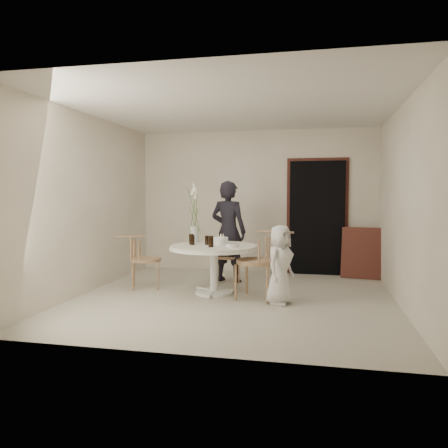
% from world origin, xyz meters
% --- Properties ---
extents(ground, '(4.50, 4.50, 0.00)m').
position_xyz_m(ground, '(0.00, 0.00, 0.00)').
color(ground, beige).
rests_on(ground, ground).
extents(room_shell, '(4.50, 4.50, 4.50)m').
position_xyz_m(room_shell, '(0.00, 0.00, 1.62)').
color(room_shell, silver).
rests_on(room_shell, ground).
extents(doorway, '(1.00, 0.10, 2.10)m').
position_xyz_m(doorway, '(1.15, 2.19, 1.05)').
color(doorway, black).
rests_on(doorway, ground).
extents(door_trim, '(1.12, 0.03, 2.22)m').
position_xyz_m(door_trim, '(1.15, 2.23, 1.11)').
color(door_trim, brown).
rests_on(door_trim, ground).
extents(table, '(1.33, 1.33, 0.73)m').
position_xyz_m(table, '(-0.35, 0.25, 0.62)').
color(table, white).
rests_on(table, ground).
extents(picture_frame, '(0.71, 0.32, 0.90)m').
position_xyz_m(picture_frame, '(1.93, 1.95, 0.45)').
color(picture_frame, brown).
rests_on(picture_frame, ground).
extents(chair_far, '(0.53, 0.55, 0.78)m').
position_xyz_m(chair_far, '(-0.38, 1.29, 0.51)').
color(chair_far, '#9D7955').
rests_on(chair_far, ground).
extents(chair_right, '(0.65, 0.61, 0.99)m').
position_xyz_m(chair_right, '(0.46, 0.02, 0.64)').
color(chair_right, '#9D7955').
rests_on(chair_right, ground).
extents(chair_left, '(0.60, 0.58, 0.85)m').
position_xyz_m(chair_left, '(-1.61, 0.35, 0.55)').
color(chair_left, '#9D7955').
rests_on(chair_left, ground).
extents(girl, '(0.70, 0.54, 1.72)m').
position_xyz_m(girl, '(-0.32, 1.18, 0.86)').
color(girl, black).
rests_on(girl, ground).
extents(boy, '(0.52, 0.62, 1.08)m').
position_xyz_m(boy, '(0.67, -0.17, 0.54)').
color(boy, silver).
rests_on(boy, ground).
extents(birthday_cake, '(0.23, 0.23, 0.16)m').
position_xyz_m(birthday_cake, '(-0.28, 0.37, 0.79)').
color(birthday_cake, white).
rests_on(birthday_cake, table).
extents(cola_tumbler_a, '(0.08, 0.08, 0.14)m').
position_xyz_m(cola_tumbler_a, '(-0.68, 0.24, 0.80)').
color(cola_tumbler_a, black).
rests_on(cola_tumbler_a, table).
extents(cola_tumbler_b, '(0.10, 0.10, 0.16)m').
position_xyz_m(cola_tumbler_b, '(-0.34, 0.03, 0.81)').
color(cola_tumbler_b, black).
rests_on(cola_tumbler_b, table).
extents(cola_tumbler_c, '(0.09, 0.09, 0.16)m').
position_xyz_m(cola_tumbler_c, '(-0.72, 0.33, 0.81)').
color(cola_tumbler_c, black).
rests_on(cola_tumbler_c, table).
extents(cola_tumbler_d, '(0.08, 0.08, 0.14)m').
position_xyz_m(cola_tumbler_d, '(-0.47, 0.29, 0.80)').
color(cola_tumbler_d, black).
rests_on(cola_tumbler_d, table).
extents(plate_stack, '(0.20, 0.20, 0.05)m').
position_xyz_m(plate_stack, '(-0.04, 0.09, 0.75)').
color(plate_stack, silver).
rests_on(plate_stack, table).
extents(flower_vase, '(0.14, 0.14, 0.96)m').
position_xyz_m(flower_vase, '(-0.76, 0.62, 1.07)').
color(flower_vase, silver).
rests_on(flower_vase, table).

